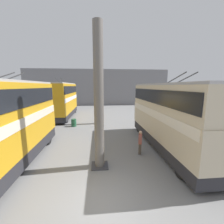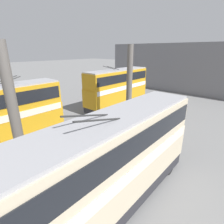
{
  "view_description": "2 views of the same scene",
  "coord_description": "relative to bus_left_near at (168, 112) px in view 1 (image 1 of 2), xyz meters",
  "views": [
    {
      "loc": [
        -5.52,
        0.06,
        4.86
      ],
      "look_at": [
        9.78,
        -1.4,
        2.19
      ],
      "focal_mm": 24.0,
      "sensor_mm": 36.0,
      "label": 1
    },
    {
      "loc": [
        -0.14,
        -9.97,
        7.78
      ],
      "look_at": [
        12.13,
        0.89,
        1.94
      ],
      "focal_mm": 28.0,
      "sensor_mm": 36.0,
      "label": 2
    }
  ],
  "objects": [
    {
      "name": "support_column_near",
      "position": [
        -2.39,
        5.35,
        1.14
      ],
      "size": [
        1.01,
        1.01,
        8.27
      ],
      "color": "#605B56",
      "rests_on": "ground_plane"
    },
    {
      "name": "bus_right_far",
      "position": [
        12.99,
        10.7,
        0.14
      ],
      "size": [
        10.67,
        2.54,
        5.93
      ],
      "color": "black",
      "rests_on": "ground_plane"
    },
    {
      "name": "person_by_left_row",
      "position": [
        -0.99,
        2.43,
        -1.94
      ],
      "size": [
        0.47,
        0.36,
        1.75
      ],
      "rotation": [
        0.0,
        0.0,
        4.4
      ],
      "color": "#473D33",
      "rests_on": "ground_plane"
    },
    {
      "name": "depot_back_wall",
      "position": [
        27.4,
        5.35,
        1.63
      ],
      "size": [
        0.5,
        36.0,
        9.01
      ],
      "color": "slate",
      "rests_on": "ground_plane"
    },
    {
      "name": "support_column_far",
      "position": [
        8.28,
        5.35,
        1.14
      ],
      "size": [
        1.01,
        1.01,
        8.27
      ],
      "color": "#605B56",
      "rests_on": "ground_plane"
    },
    {
      "name": "bus_right_mid",
      "position": [
        -2.37,
        10.7,
        0.08
      ],
      "size": [
        11.17,
        2.54,
        5.8
      ],
      "color": "black",
      "rests_on": "ground_plane"
    },
    {
      "name": "oil_drum",
      "position": [
        7.16,
        8.36,
        -2.41
      ],
      "size": [
        0.62,
        0.62,
        0.91
      ],
      "color": "#235638",
      "rests_on": "ground_plane"
    },
    {
      "name": "ground_plane",
      "position": [
        -5.4,
        5.35,
        -2.87
      ],
      "size": [
        240.0,
        240.0,
        0.0
      ],
      "primitive_type": "plane",
      "color": "slate"
    },
    {
      "name": "bus_left_near",
      "position": [
        0.0,
        0.0,
        0.0
      ],
      "size": [
        11.13,
        2.54,
        5.68
      ],
      "color": "black",
      "rests_on": "ground_plane"
    }
  ]
}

